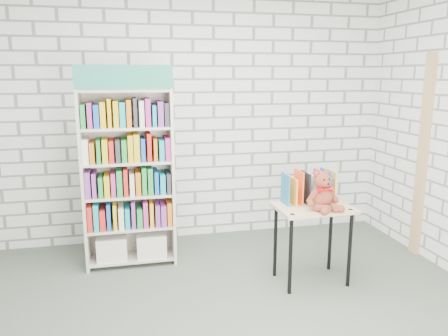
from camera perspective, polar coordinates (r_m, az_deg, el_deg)
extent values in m
plane|color=#475144|center=(3.56, 1.65, -19.86)|extent=(4.50, 4.50, 0.00)
cube|color=silver|center=(5.00, -3.97, 6.52)|extent=(4.50, 0.02, 2.80)
cube|color=silver|center=(1.29, 25.14, -11.11)|extent=(4.50, 0.02, 2.80)
cube|color=beige|center=(4.41, -17.86, -1.68)|extent=(0.03, 0.34, 1.76)
cube|color=beige|center=(4.41, -6.82, -1.17)|extent=(0.03, 0.34, 1.76)
cube|color=beige|center=(4.55, -12.36, -0.97)|extent=(0.88, 0.02, 1.76)
cube|color=#2A886F|center=(4.11, -12.94, 11.52)|extent=(0.88, 0.02, 0.21)
cube|color=beige|center=(4.65, -11.88, -11.31)|extent=(0.82, 0.32, 0.02)
cube|color=beige|center=(4.53, -12.06, -7.45)|extent=(0.82, 0.32, 0.02)
cube|color=beige|center=(4.43, -12.25, -3.40)|extent=(0.82, 0.32, 0.02)
cube|color=beige|center=(4.35, -12.44, 0.82)|extent=(0.82, 0.32, 0.02)
cube|color=beige|center=(4.30, -12.64, 5.15)|extent=(0.82, 0.32, 0.02)
cube|color=beige|center=(4.28, -12.86, 9.83)|extent=(0.82, 0.32, 0.02)
cube|color=silver|center=(4.60, -14.42, -9.93)|extent=(0.29, 0.28, 0.23)
cube|color=silver|center=(4.60, -9.49, -9.71)|extent=(0.29, 0.28, 0.23)
cube|color=white|center=(4.48, -12.13, -5.93)|extent=(0.82, 0.28, 0.23)
cube|color=purple|center=(4.39, -12.32, -1.80)|extent=(0.82, 0.28, 0.23)
cube|color=#333338|center=(4.32, -12.52, 2.47)|extent=(0.82, 0.28, 0.23)
cube|color=red|center=(4.28, -12.72, 6.86)|extent=(0.82, 0.28, 0.23)
cube|color=tan|center=(4.03, 11.58, -5.11)|extent=(0.69, 0.48, 0.03)
cylinder|color=black|center=(3.88, 8.67, -11.35)|extent=(0.03, 0.03, 0.69)
cylinder|color=black|center=(4.19, 6.72, -9.49)|extent=(0.03, 0.03, 0.69)
cylinder|color=black|center=(4.13, 16.09, -10.26)|extent=(0.03, 0.03, 0.69)
cylinder|color=black|center=(4.42, 13.72, -8.61)|extent=(0.03, 0.03, 0.69)
cylinder|color=black|center=(3.76, 8.93, -6.03)|extent=(0.05, 0.05, 0.01)
cylinder|color=black|center=(4.01, 16.20, -5.26)|extent=(0.05, 0.05, 0.01)
cube|color=teal|center=(3.99, 8.04, -2.83)|extent=(0.02, 0.21, 0.28)
cube|color=orange|center=(4.01, 8.90, -2.76)|extent=(0.02, 0.21, 0.28)
cube|color=#FF531B|center=(4.04, 9.75, -2.69)|extent=(0.02, 0.21, 0.28)
cube|color=black|center=(4.07, 10.59, -2.63)|extent=(0.02, 0.21, 0.28)
cube|color=white|center=(4.09, 11.42, -2.56)|extent=(0.02, 0.21, 0.28)
cube|color=red|center=(4.12, 12.24, -2.50)|extent=(0.02, 0.21, 0.28)
cube|color=#2D56AA|center=(4.15, 13.04, -2.44)|extent=(0.02, 0.21, 0.28)
cube|color=gold|center=(4.18, 13.84, -2.37)|extent=(0.02, 0.21, 0.28)
ellipsoid|color=maroon|center=(3.93, 12.55, -3.76)|extent=(0.21, 0.17, 0.21)
sphere|color=maroon|center=(3.89, 12.70, -1.56)|extent=(0.15, 0.15, 0.15)
sphere|color=maroon|center=(3.86, 11.96, -0.74)|extent=(0.05, 0.05, 0.05)
sphere|color=maroon|center=(3.92, 13.25, -0.60)|extent=(0.05, 0.05, 0.05)
sphere|color=maroon|center=(3.85, 13.20, -2.03)|extent=(0.06, 0.06, 0.06)
sphere|color=black|center=(3.83, 12.93, -1.50)|extent=(0.02, 0.02, 0.02)
sphere|color=black|center=(3.86, 13.54, -1.43)|extent=(0.02, 0.02, 0.02)
sphere|color=black|center=(3.83, 13.44, -2.04)|extent=(0.02, 0.02, 0.02)
cylinder|color=maroon|center=(3.85, 11.50, -3.60)|extent=(0.11, 0.08, 0.15)
cylinder|color=maroon|center=(3.97, 13.94, -3.24)|extent=(0.10, 0.10, 0.15)
sphere|color=maroon|center=(3.84, 11.23, -4.55)|extent=(0.06, 0.06, 0.06)
sphere|color=maroon|center=(3.99, 14.36, -4.05)|extent=(0.06, 0.06, 0.06)
cylinder|color=maroon|center=(3.84, 12.70, -5.16)|extent=(0.13, 0.17, 0.08)
cylinder|color=maroon|center=(3.91, 14.10, -4.92)|extent=(0.08, 0.16, 0.08)
sphere|color=maroon|center=(3.77, 13.01, -5.55)|extent=(0.07, 0.07, 0.07)
sphere|color=maroon|center=(3.87, 15.00, -5.20)|extent=(0.07, 0.07, 0.07)
cone|color=red|center=(3.85, 12.73, -2.78)|extent=(0.07, 0.07, 0.05)
cone|color=red|center=(3.89, 13.54, -2.67)|extent=(0.07, 0.07, 0.05)
sphere|color=red|center=(3.86, 13.16, -2.73)|extent=(0.03, 0.03, 0.03)
cube|color=tan|center=(4.96, 24.52, 1.32)|extent=(0.05, 0.12, 2.10)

